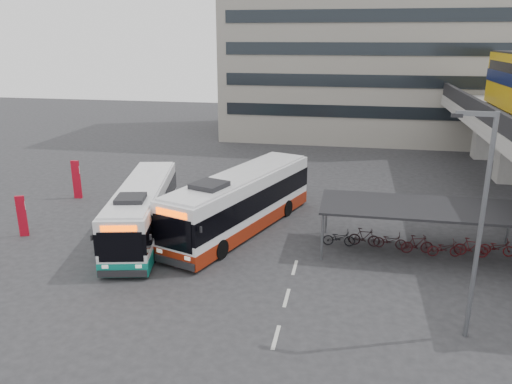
% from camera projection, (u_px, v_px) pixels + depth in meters
% --- Properties ---
extents(ground, '(120.00, 120.00, 0.00)m').
position_uv_depth(ground, '(245.00, 263.00, 24.73)').
color(ground, '#28282B').
rests_on(ground, ground).
extents(bike_shelter, '(10.00, 4.00, 2.54)m').
position_uv_depth(bike_shelter, '(418.00, 228.00, 25.59)').
color(bike_shelter, '#595B60').
rests_on(bike_shelter, ground).
extents(office_block, '(30.00, 15.00, 25.00)m').
position_uv_depth(office_block, '(369.00, 19.00, 53.62)').
color(office_block, gray).
rests_on(office_block, ground).
extents(road_markings, '(0.15, 7.60, 0.01)m').
position_uv_depth(road_markings, '(287.00, 298.00, 21.46)').
color(road_markings, beige).
rests_on(road_markings, ground).
extents(bus_main, '(6.56, 12.39, 3.61)m').
position_uv_depth(bus_main, '(241.00, 202.00, 28.54)').
color(bus_main, white).
rests_on(bus_main, ground).
extents(bus_teal, '(4.68, 11.13, 3.22)m').
position_uv_depth(bus_teal, '(143.00, 211.00, 27.70)').
color(bus_teal, white).
rests_on(bus_teal, ground).
extents(pedestrian, '(0.65, 0.76, 1.77)m').
position_uv_depth(pedestrian, '(178.00, 250.00, 24.10)').
color(pedestrian, black).
rests_on(pedestrian, ground).
extents(lamp_post, '(1.48, 0.32, 8.44)m').
position_uv_depth(lamp_post, '(479.00, 216.00, 17.33)').
color(lamp_post, '#595B60').
rests_on(lamp_post, ground).
extents(sign_totem_mid, '(0.50, 0.30, 2.36)m').
position_uv_depth(sign_totem_mid, '(22.00, 215.00, 27.76)').
color(sign_totem_mid, '#B30B1E').
rests_on(sign_totem_mid, ground).
extents(sign_totem_north, '(0.58, 0.21, 2.67)m').
position_uv_depth(sign_totem_north, '(76.00, 179.00, 34.28)').
color(sign_totem_north, '#B30B1E').
rests_on(sign_totem_north, ground).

